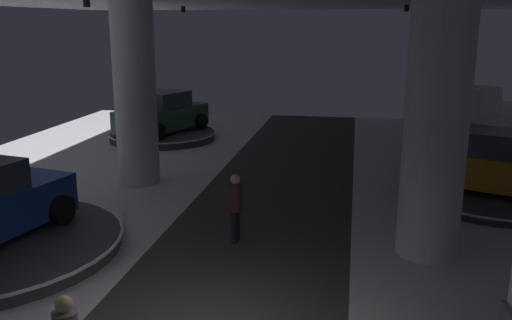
{
  "coord_description": "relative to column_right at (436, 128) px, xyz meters",
  "views": [
    {
      "loc": [
        2.15,
        -7.22,
        4.87
      ],
      "look_at": [
        -0.31,
        6.46,
        1.4
      ],
      "focal_mm": 38.82,
      "sensor_mm": 36.0,
      "label": 1
    }
  ],
  "objects": [
    {
      "name": "display_platform_far_right",
      "position": [
        2.38,
        4.25,
        -2.61
      ],
      "size": [
        4.95,
        4.95,
        0.24
      ],
      "color": "#333338",
      "rests_on": "ground"
    },
    {
      "name": "column_right",
      "position": [
        0.0,
        0.0,
        0.0
      ],
      "size": [
        1.31,
        1.31,
        5.5
      ],
      "color": "silver",
      "rests_on": "ground"
    },
    {
      "name": "column_left",
      "position": [
        -8.23,
        4.15,
        0.0
      ],
      "size": [
        1.27,
        1.27,
        5.5
      ],
      "color": "silver",
      "rests_on": "ground"
    },
    {
      "name": "display_platform_deep_left",
      "position": [
        -9.68,
        10.41,
        -2.57
      ],
      "size": [
        4.52,
        4.52,
        0.33
      ],
      "color": "#333338",
      "rests_on": "ground"
    },
    {
      "name": "display_car_deep_left",
      "position": [
        -9.66,
        10.44,
        -1.66
      ],
      "size": [
        3.34,
        4.57,
        1.71
      ],
      "color": "#2D5638",
      "rests_on": "display_platform_deep_left"
    },
    {
      "name": "display_car_far_right",
      "position": [
        2.35,
        4.26,
        -1.75
      ],
      "size": [
        4.57,
        3.44,
        1.71
      ],
      "color": "#B77519",
      "rests_on": "display_platform_far_right"
    },
    {
      "name": "display_platform_deep_right",
      "position": [
        3.15,
        10.1,
        -2.54
      ],
      "size": [
        5.68,
        5.68,
        0.38
      ],
      "color": "#333338",
      "rests_on": "ground"
    },
    {
      "name": "pickup_truck_deep_right",
      "position": [
        2.96,
        9.84,
        -1.44
      ],
      "size": [
        4.83,
        5.52,
        2.3
      ],
      "color": "silver",
      "rests_on": "display_platform_deep_right"
    },
    {
      "name": "visitor_walking_near",
      "position": [
        -4.21,
        -0.13,
        -1.84
      ],
      "size": [
        0.32,
        0.32,
        1.59
      ],
      "color": "black",
      "rests_on": "ground"
    }
  ]
}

